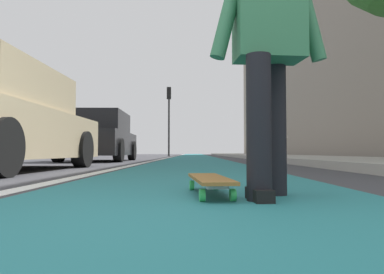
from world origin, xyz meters
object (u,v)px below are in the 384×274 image
at_px(skateboard, 210,180).
at_px(skater_person, 268,41).
at_px(parked_car_mid, 99,138).
at_px(pedestrian_distant, 279,135).
at_px(traffic_light, 169,109).

distance_m(skateboard, skater_person, 0.92).
xyz_separation_m(parked_car_mid, pedestrian_distant, (2.37, -6.02, 0.18)).
relative_size(parked_car_mid, traffic_light, 0.88).
bearing_deg(pedestrian_distant, parked_car_mid, 111.48).
bearing_deg(skater_person, skateboard, 66.59).
bearing_deg(traffic_light, skater_person, -174.57).
distance_m(skateboard, traffic_light, 22.37).
xyz_separation_m(traffic_light, pedestrian_distant, (-10.95, -4.81, -2.30)).
xyz_separation_m(skateboard, pedestrian_distant, (11.14, -3.04, 0.80)).
relative_size(skater_person, pedestrian_distant, 1.05).
xyz_separation_m(skater_person, pedestrian_distant, (11.29, -2.69, -0.04)).
distance_m(parked_car_mid, traffic_light, 13.60).
xyz_separation_m(skater_person, traffic_light, (22.23, 2.11, 2.26)).
bearing_deg(parked_car_mid, skateboard, -161.21).
distance_m(skater_person, parked_car_mid, 9.52).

